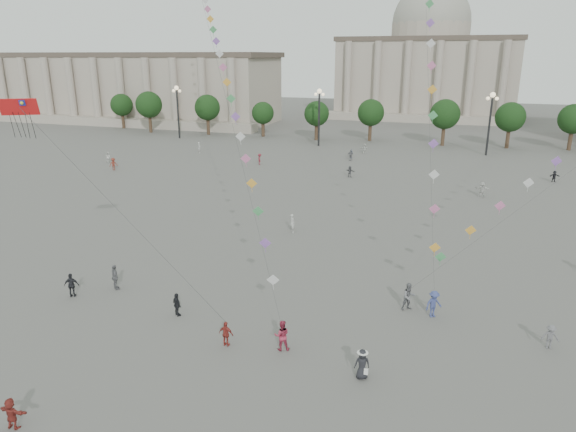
% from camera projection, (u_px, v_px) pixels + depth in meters
% --- Properties ---
extents(ground, '(360.00, 360.00, 0.00)m').
position_uv_depth(ground, '(251.00, 352.00, 29.93)').
color(ground, '#5D5B58').
rests_on(ground, ground).
extents(hall_west, '(84.00, 26.22, 17.20)m').
position_uv_depth(hall_west, '(123.00, 87.00, 135.05)').
color(hall_west, '#A5988B').
rests_on(hall_west, ground).
extents(hall_central, '(48.30, 34.30, 35.50)m').
position_uv_depth(hall_central, '(427.00, 64.00, 142.56)').
color(hall_central, '#A5988B').
rests_on(hall_central, ground).
extents(tree_row, '(137.12, 5.12, 8.00)m').
position_uv_depth(tree_row, '(405.00, 116.00, 98.88)').
color(tree_row, '#392A1C').
rests_on(tree_row, ground).
extents(lamp_post_far_west, '(2.00, 0.90, 10.65)m').
position_uv_depth(lamp_post_far_west, '(177.00, 102.00, 104.67)').
color(lamp_post_far_west, '#262628').
rests_on(lamp_post_far_west, ground).
extents(lamp_post_mid_west, '(2.00, 0.90, 10.65)m').
position_uv_depth(lamp_post_mid_west, '(319.00, 107.00, 95.59)').
color(lamp_post_mid_west, '#262628').
rests_on(lamp_post_mid_west, ground).
extents(lamp_post_mid_east, '(2.00, 0.90, 10.65)m').
position_uv_depth(lamp_post_mid_east, '(491.00, 112.00, 86.51)').
color(lamp_post_mid_east, '#262628').
rests_on(lamp_post_mid_east, ground).
extents(person_crowd_0, '(0.84, 0.89, 1.48)m').
position_uv_depth(person_crowd_0, '(351.00, 154.00, 85.99)').
color(person_crowd_0, navy).
rests_on(person_crowd_0, ground).
extents(person_crowd_1, '(1.05, 0.96, 1.73)m').
position_uv_depth(person_crowd_1, '(108.00, 157.00, 82.48)').
color(person_crowd_1, silver).
rests_on(person_crowd_1, ground).
extents(person_crowd_2, '(1.29, 1.39, 1.89)m').
position_uv_depth(person_crowd_2, '(113.00, 164.00, 76.86)').
color(person_crowd_2, maroon).
rests_on(person_crowd_2, ground).
extents(person_crowd_4, '(1.52, 1.37, 1.68)m').
position_uv_depth(person_crowd_4, '(364.00, 149.00, 90.17)').
color(person_crowd_4, silver).
rests_on(person_crowd_4, ground).
extents(person_crowd_6, '(1.02, 0.64, 1.51)m').
position_uv_depth(person_crowd_6, '(550.00, 337.00, 30.11)').
color(person_crowd_6, slate).
rests_on(person_crowd_6, ground).
extents(person_crowd_7, '(1.74, 0.67, 1.83)m').
position_uv_depth(person_crowd_7, '(482.00, 189.00, 62.56)').
color(person_crowd_7, silver).
rests_on(person_crowd_7, ground).
extents(person_crowd_9, '(1.52, 0.87, 1.56)m').
position_uv_depth(person_crowd_9, '(554.00, 176.00, 69.80)').
color(person_crowd_9, black).
rests_on(person_crowd_9, ground).
extents(person_crowd_10, '(0.71, 0.83, 1.93)m').
position_uv_depth(person_crowd_10, '(199.00, 148.00, 90.44)').
color(person_crowd_10, '#B7B6B2').
rests_on(person_crowd_10, ground).
extents(person_crowd_12, '(1.57, 1.06, 1.62)m').
position_uv_depth(person_crowd_12, '(350.00, 171.00, 72.60)').
color(person_crowd_12, '#57565B').
rests_on(person_crowd_12, ground).
extents(person_crowd_13, '(0.79, 0.77, 1.83)m').
position_uv_depth(person_crowd_13, '(292.00, 223.00, 49.96)').
color(person_crowd_13, '#B0B1AC').
rests_on(person_crowd_13, ground).
extents(person_crowd_16, '(1.14, 0.68, 1.82)m').
position_uv_depth(person_crowd_16, '(351.00, 155.00, 83.84)').
color(person_crowd_16, slate).
rests_on(person_crowd_16, ground).
extents(person_crowd_17, '(1.10, 1.31, 1.76)m').
position_uv_depth(person_crowd_17, '(260.00, 159.00, 80.76)').
color(person_crowd_17, maroon).
rests_on(person_crowd_17, ground).
extents(tourist_0, '(0.94, 0.43, 1.58)m').
position_uv_depth(tourist_0, '(226.00, 334.00, 30.35)').
color(tourist_0, maroon).
rests_on(tourist_0, ground).
extents(tourist_1, '(1.01, 0.83, 1.61)m').
position_uv_depth(tourist_1, '(177.00, 305.00, 33.87)').
color(tourist_1, black).
rests_on(tourist_1, ground).
extents(tourist_2, '(1.47, 0.51, 1.57)m').
position_uv_depth(tourist_2, '(11.00, 413.00, 23.62)').
color(tourist_2, maroon).
rests_on(tourist_2, ground).
extents(tourist_3, '(1.19, 1.07, 1.94)m').
position_uv_depth(tourist_3, '(115.00, 277.00, 37.66)').
color(tourist_3, slate).
rests_on(tourist_3, ground).
extents(tourist_4, '(1.13, 0.79, 1.78)m').
position_uv_depth(tourist_4, '(72.00, 285.00, 36.53)').
color(tourist_4, black).
rests_on(tourist_4, ground).
extents(kite_flyer_0, '(1.11, 1.00, 1.88)m').
position_uv_depth(kite_flyer_0, '(282.00, 335.00, 29.90)').
color(kite_flyer_0, '#9F2B44').
rests_on(kite_flyer_0, ground).
extents(kite_flyer_1, '(1.36, 1.30, 1.85)m').
position_uv_depth(kite_flyer_1, '(434.00, 304.00, 33.70)').
color(kite_flyer_1, '#38427E').
rests_on(kite_flyer_1, ground).
extents(kite_flyer_2, '(1.18, 1.11, 1.92)m').
position_uv_depth(kite_flyer_2, '(409.00, 297.00, 34.65)').
color(kite_flyer_2, slate).
rests_on(kite_flyer_2, ground).
extents(hat_person, '(0.97, 0.81, 1.70)m').
position_uv_depth(hat_person, '(362.00, 364.00, 27.25)').
color(hat_person, black).
rests_on(hat_person, ground).
extents(dragon_kite, '(7.77, 1.57, 17.95)m').
position_uv_depth(dragon_kite, '(23.00, 120.00, 31.08)').
color(dragon_kite, red).
rests_on(dragon_kite, ground).
extents(kite_train_west, '(32.32, 49.39, 68.84)m').
position_uv_depth(kite_train_west, '(211.00, 25.00, 53.32)').
color(kite_train_west, '#3F3F3F').
rests_on(kite_train_west, ground).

